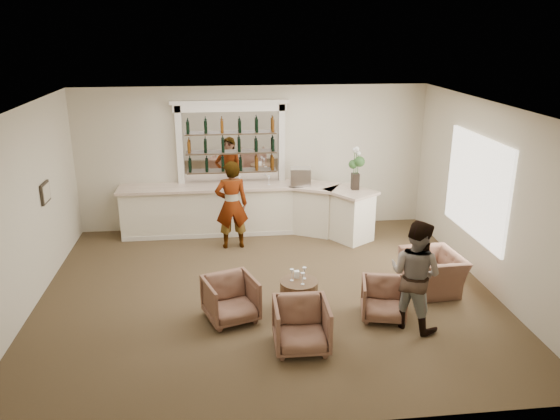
{
  "coord_description": "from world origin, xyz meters",
  "views": [
    {
      "loc": [
        -0.77,
        -8.78,
        4.54
      ],
      "look_at": [
        0.33,
        0.9,
        1.25
      ],
      "focal_mm": 35.0,
      "sensor_mm": 36.0,
      "label": 1
    }
  ],
  "objects_px": {
    "guest": "(415,275)",
    "armchair_center": "(301,326)",
    "sommelier": "(232,205)",
    "flower_vase": "(356,166)",
    "bar_counter": "(248,210)",
    "cocktail_table": "(299,294)",
    "armchair_far": "(433,272)",
    "armchair_right": "(384,299)",
    "armchair_left": "(231,299)",
    "espresso_machine": "(301,177)"
  },
  "relations": [
    {
      "from": "armchair_right",
      "to": "sommelier",
      "type": "bearing_deg",
      "value": 138.15
    },
    {
      "from": "bar_counter",
      "to": "flower_vase",
      "type": "height_order",
      "value": "flower_vase"
    },
    {
      "from": "flower_vase",
      "to": "armchair_far",
      "type": "bearing_deg",
      "value": -73.2
    },
    {
      "from": "armchair_far",
      "to": "armchair_center",
      "type": "bearing_deg",
      "value": -63.31
    },
    {
      "from": "armchair_right",
      "to": "flower_vase",
      "type": "relative_size",
      "value": 0.76
    },
    {
      "from": "armchair_left",
      "to": "espresso_machine",
      "type": "height_order",
      "value": "espresso_machine"
    },
    {
      "from": "armchair_center",
      "to": "guest",
      "type": "bearing_deg",
      "value": 14.56
    },
    {
      "from": "bar_counter",
      "to": "sommelier",
      "type": "bearing_deg",
      "value": -116.95
    },
    {
      "from": "bar_counter",
      "to": "armchair_center",
      "type": "height_order",
      "value": "bar_counter"
    },
    {
      "from": "armchair_far",
      "to": "guest",
      "type": "bearing_deg",
      "value": -38.75
    },
    {
      "from": "cocktail_table",
      "to": "armchair_center",
      "type": "bearing_deg",
      "value": -96.8
    },
    {
      "from": "armchair_far",
      "to": "espresso_machine",
      "type": "distance_m",
      "value": 3.82
    },
    {
      "from": "armchair_center",
      "to": "flower_vase",
      "type": "relative_size",
      "value": 0.87
    },
    {
      "from": "flower_vase",
      "to": "armchair_right",
      "type": "bearing_deg",
      "value": -95.84
    },
    {
      "from": "espresso_machine",
      "to": "cocktail_table",
      "type": "bearing_deg",
      "value": -91.72
    },
    {
      "from": "bar_counter",
      "to": "espresso_machine",
      "type": "distance_m",
      "value": 1.41
    },
    {
      "from": "armchair_center",
      "to": "flower_vase",
      "type": "height_order",
      "value": "flower_vase"
    },
    {
      "from": "armchair_left",
      "to": "armchair_center",
      "type": "height_order",
      "value": "armchair_center"
    },
    {
      "from": "espresso_machine",
      "to": "guest",
      "type": "bearing_deg",
      "value": -68.0
    },
    {
      "from": "bar_counter",
      "to": "armchair_left",
      "type": "relative_size",
      "value": 7.14
    },
    {
      "from": "flower_vase",
      "to": "armchair_left",
      "type": "bearing_deg",
      "value": -130.35
    },
    {
      "from": "bar_counter",
      "to": "armchair_left",
      "type": "xyz_separation_m",
      "value": [
        -0.51,
        -3.86,
        -0.21
      ]
    },
    {
      "from": "armchair_left",
      "to": "armchair_center",
      "type": "distance_m",
      "value": 1.39
    },
    {
      "from": "guest",
      "to": "sommelier",
      "type": "bearing_deg",
      "value": -6.11
    },
    {
      "from": "cocktail_table",
      "to": "flower_vase",
      "type": "height_order",
      "value": "flower_vase"
    },
    {
      "from": "cocktail_table",
      "to": "armchair_left",
      "type": "relative_size",
      "value": 0.8
    },
    {
      "from": "armchair_right",
      "to": "armchair_left",
      "type": "bearing_deg",
      "value": -172.27
    },
    {
      "from": "armchair_far",
      "to": "espresso_machine",
      "type": "relative_size",
      "value": 2.35
    },
    {
      "from": "bar_counter",
      "to": "flower_vase",
      "type": "bearing_deg",
      "value": -12.72
    },
    {
      "from": "bar_counter",
      "to": "sommelier",
      "type": "xyz_separation_m",
      "value": [
        -0.39,
        -0.77,
        0.38
      ]
    },
    {
      "from": "sommelier",
      "to": "espresso_machine",
      "type": "xyz_separation_m",
      "value": [
        1.57,
        0.7,
        0.38
      ]
    },
    {
      "from": "cocktail_table",
      "to": "armchair_center",
      "type": "height_order",
      "value": "armchair_center"
    },
    {
      "from": "bar_counter",
      "to": "armchair_far",
      "type": "bearing_deg",
      "value": -45.59
    },
    {
      "from": "guest",
      "to": "espresso_machine",
      "type": "xyz_separation_m",
      "value": [
        -1.16,
        4.32,
        0.45
      ]
    },
    {
      "from": "bar_counter",
      "to": "sommelier",
      "type": "height_order",
      "value": "sommelier"
    },
    {
      "from": "flower_vase",
      "to": "guest",
      "type": "bearing_deg",
      "value": -89.78
    },
    {
      "from": "cocktail_table",
      "to": "armchair_far",
      "type": "distance_m",
      "value": 2.53
    },
    {
      "from": "flower_vase",
      "to": "armchair_center",
      "type": "bearing_deg",
      "value": -113.07
    },
    {
      "from": "armchair_right",
      "to": "armchair_far",
      "type": "bearing_deg",
      "value": 49.86
    },
    {
      "from": "armchair_left",
      "to": "bar_counter",
      "type": "bearing_deg",
      "value": 63.81
    },
    {
      "from": "armchair_left",
      "to": "armchair_right",
      "type": "relative_size",
      "value": 1.12
    },
    {
      "from": "armchair_left",
      "to": "espresso_machine",
      "type": "bearing_deg",
      "value": 47.28
    },
    {
      "from": "sommelier",
      "to": "armchair_left",
      "type": "height_order",
      "value": "sommelier"
    },
    {
      "from": "armchair_center",
      "to": "armchair_right",
      "type": "bearing_deg",
      "value": 27.87
    },
    {
      "from": "guest",
      "to": "flower_vase",
      "type": "height_order",
      "value": "flower_vase"
    },
    {
      "from": "espresso_machine",
      "to": "flower_vase",
      "type": "distance_m",
      "value": 1.28
    },
    {
      "from": "sommelier",
      "to": "flower_vase",
      "type": "xyz_separation_m",
      "value": [
        2.71,
        0.24,
        0.72
      ]
    },
    {
      "from": "bar_counter",
      "to": "armchair_center",
      "type": "relative_size",
      "value": 6.96
    },
    {
      "from": "guest",
      "to": "armchair_center",
      "type": "bearing_deg",
      "value": 60.25
    },
    {
      "from": "cocktail_table",
      "to": "espresso_machine",
      "type": "distance_m",
      "value": 3.75
    }
  ]
}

